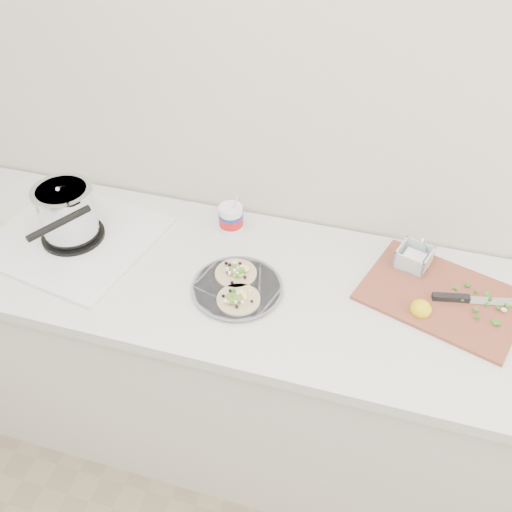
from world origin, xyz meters
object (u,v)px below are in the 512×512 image
(stove, at_px, (69,221))
(cutboard, at_px, (441,291))
(taco_plate, at_px, (237,286))
(tub, at_px, (232,216))

(stove, relative_size, cutboard, 1.10)
(stove, xyz_separation_m, taco_plate, (0.59, -0.07, -0.06))
(taco_plate, distance_m, cutboard, 0.61)
(taco_plate, height_order, cutboard, cutboard)
(tub, relative_size, cutboard, 0.36)
(stove, xyz_separation_m, cutboard, (1.19, 0.08, -0.06))
(cutboard, bearing_deg, stove, -158.28)
(stove, relative_size, taco_plate, 2.08)
(tub, xyz_separation_m, cutboard, (0.70, -0.11, -0.04))
(stove, distance_m, tub, 0.53)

